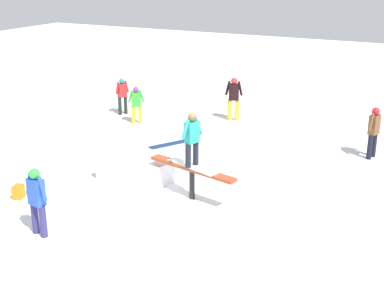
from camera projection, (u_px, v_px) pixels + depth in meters
name	position (u px, v px, depth m)	size (l,w,h in m)	color
ground_plane	(192.00, 198.00, 13.50)	(60.00, 60.00, 0.00)	white
rail_feature	(192.00, 172.00, 13.27)	(2.58, 0.87, 0.86)	black
snow_kicker_ramp	(138.00, 169.00, 14.59)	(1.80, 1.50, 0.61)	white
main_rider_on_rail	(192.00, 141.00, 13.00)	(1.53, 0.74, 1.39)	white
bystander_black	(234.00, 97.00, 19.81)	(0.66, 0.34, 1.63)	gold
bystander_blue	(37.00, 198.00, 11.44)	(0.71, 0.29, 1.55)	navy
bystander_red	(122.00, 94.00, 20.66)	(0.35, 0.55, 1.42)	black
bystander_brown	(374.00, 130.00, 16.00)	(0.31, 0.68, 1.59)	black
bystander_green	(136.00, 103.00, 19.51)	(0.56, 0.39, 1.37)	yellow
loose_snowboard_white	(262.00, 139.00, 17.99)	(1.53, 0.28, 0.02)	white
loose_snowboard_navy	(170.00, 144.00, 17.47)	(1.50, 0.28, 0.02)	navy
backpack_on_snow	(18.00, 192.00, 13.48)	(0.30, 0.22, 0.34)	orange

